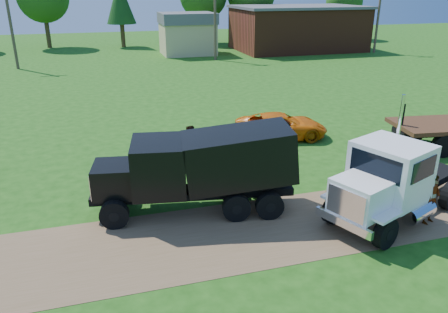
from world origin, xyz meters
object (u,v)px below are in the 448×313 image
object	(u,v)px
white_semi_tractor	(390,182)
spectator_a	(432,199)
orange_pickup	(281,126)
black_dump_truck	(202,166)

from	to	relation	value
white_semi_tractor	spectator_a	distance (m)	1.52
orange_pickup	spectator_a	bearing A→B (deg)	-162.69
white_semi_tractor	spectator_a	xyz separation A→B (m)	(1.29, -0.58, -0.54)
white_semi_tractor	orange_pickup	size ratio (longest dim) A/B	1.46
white_semi_tractor	black_dump_truck	xyz separation A→B (m)	(-5.92, 2.50, 0.27)
white_semi_tractor	spectator_a	size ratio (longest dim) A/B	3.93
black_dump_truck	spectator_a	xyz separation A→B (m)	(7.21, -3.08, -0.81)
orange_pickup	spectator_a	size ratio (longest dim) A/B	2.69
black_dump_truck	orange_pickup	xyz separation A→B (m)	(5.90, 6.61, -1.03)
white_semi_tractor	orange_pickup	distance (m)	9.14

